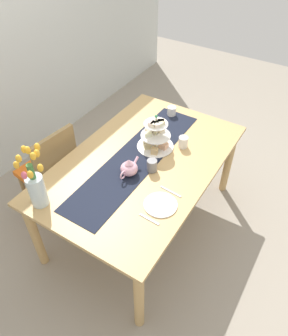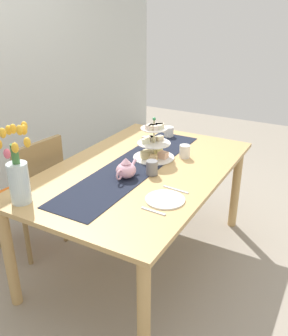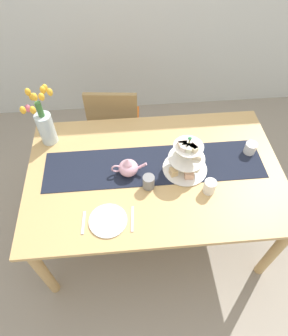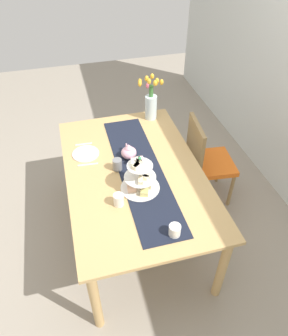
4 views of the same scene
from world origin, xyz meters
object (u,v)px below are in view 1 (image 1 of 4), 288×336
Objects in this scene: tiered_cake_stand at (155,137)px; fork_left at (149,219)px; teapot at (129,168)px; knife_left at (171,192)px; mug_white_text at (183,142)px; tulip_vase at (36,185)px; dinner_plate_left at (161,205)px; chair_left at (51,168)px; dining_table at (142,169)px; cream_jug at (172,111)px; mug_grey at (152,165)px.

tiered_cake_stand reaches higher than fork_left.
teapot is 0.46m from fork_left.
mug_white_text is at bearing 17.81° from knife_left.
knife_left is (-0.38, -0.35, -0.10)m from tiered_cake_stand.
tulip_vase reaches higher than tiered_cake_stand.
teapot is at bearing 68.01° from dinner_plate_left.
teapot is at bearing -179.83° from tiered_cake_stand.
chair_left reaches higher than knife_left.
dining_table is at bearing 47.51° from dinner_plate_left.
mug_white_text is at bearing -58.29° from chair_left.
tulip_vase reaches higher than knife_left.
tulip_vase reaches higher than teapot.
cream_jug is 0.50× the size of knife_left.
tulip_vase reaches higher than dinner_plate_left.
dining_table is at bearing 65.21° from mug_grey.
dining_table is 0.28m from tiered_cake_stand.
mug_grey reaches higher than fork_left.
cream_jug is 0.89× the size of mug_grey.
dinner_plate_left is at bearing -146.07° from tiered_cake_stand.
dining_table is at bearing -179.68° from tiered_cake_stand.
mug_grey is at bearing 40.74° from dinner_plate_left.
mug_white_text reaches higher than fork_left.
tiered_cake_stand is at bearing 27.76° from fork_left.
mug_grey is (0.21, -0.89, 0.30)m from chair_left.
cream_jug reaches higher than dinner_plate_left.
mug_grey is (0.12, -0.12, -0.01)m from teapot.
chair_left reaches higher than mug_white_text.
chair_left is 1.15m from dinner_plate_left.
tiered_cake_stand is (0.20, 0.00, 0.19)m from dining_table.
chair_left is 6.07× the size of fork_left.
knife_left is 1.79× the size of mug_white_text.
teapot is 1.04× the size of dinner_plate_left.
dining_table is 0.23m from teapot.
teapot is 0.52× the size of tulip_vase.
dining_table is at bearing 63.36° from knife_left.
mug_white_text reaches higher than dining_table.
chair_left is at bearing 80.17° from fork_left.
knife_left is at bearing -117.61° from mug_grey.
dinner_plate_left is 1.35× the size of knife_left.
chair_left is 0.84m from teapot.
dinner_plate_left is at bearing -59.49° from tulip_vase.
tulip_vase is at bearing 159.52° from tiered_cake_stand.
teapot is 2.51× the size of mug_grey.
tulip_vase is 0.91m from knife_left.
teapot reaches higher than fork_left.
knife_left is 0.53m from mug_white_text.
fork_left is 1.58× the size of mug_white_text.
mug_grey is (0.12, 0.23, 0.05)m from knife_left.
chair_left is 0.97m from mug_grey.
fork_left is at bearing -129.29° from teapot.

